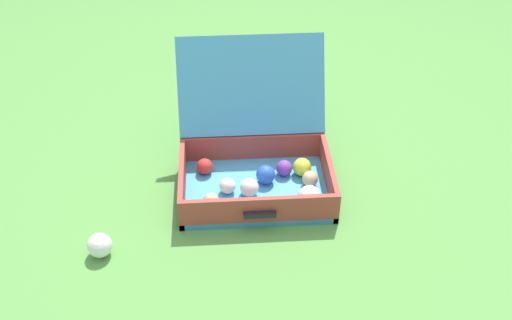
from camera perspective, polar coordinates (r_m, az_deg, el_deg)
ground_plane at (r=2.37m, az=0.36°, el=-2.00°), size 16.00×16.00×0.00m
open_suitcase at (r=2.31m, az=0.10°, el=0.15°), size 0.55×0.57×0.46m
stray_ball_on_grass at (r=2.14m, az=-13.82°, el=-7.43°), size 0.08×0.08×0.08m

